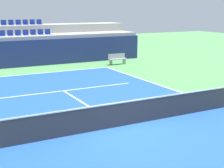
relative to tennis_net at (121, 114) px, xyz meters
name	(u,v)px	position (x,y,z in m)	size (l,w,h in m)	color
ground_plane	(121,126)	(0.00, 0.00, -0.51)	(80.00, 80.00, 0.00)	#4C8C4C
court_surface	(121,126)	(0.00, 0.00, -0.50)	(11.00, 24.00, 0.01)	#1E4C99
baseline_far	(36,74)	(0.00, 11.95, -0.50)	(11.00, 0.10, 0.00)	white
service_line_far	(63,91)	(0.00, 6.40, -0.50)	(8.26, 0.10, 0.00)	white
centre_service_line	(87,105)	(0.00, 3.20, -0.50)	(0.10, 6.40, 0.00)	white
back_wall	(24,54)	(0.00, 15.15, 0.51)	(20.26, 0.30, 2.03)	navy
stands_tier_lower	(19,50)	(0.00, 16.50, 0.64)	(20.26, 2.40, 2.30)	#9E9E99
stands_tier_upper	(13,43)	(0.00, 18.90, 0.99)	(20.26, 2.40, 3.00)	#9E9E99
seating_row_lower	(18,34)	(0.00, 16.59, 1.91)	(5.30, 0.44, 0.44)	navy
seating_row_upper	(11,24)	(0.00, 18.99, 2.62)	(5.30, 0.44, 0.44)	navy
tennis_net	(121,114)	(0.00, 0.00, 0.00)	(11.08, 0.08, 1.07)	black
player_bench	(117,58)	(6.88, 12.83, 0.00)	(1.50, 0.40, 0.85)	#99999E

